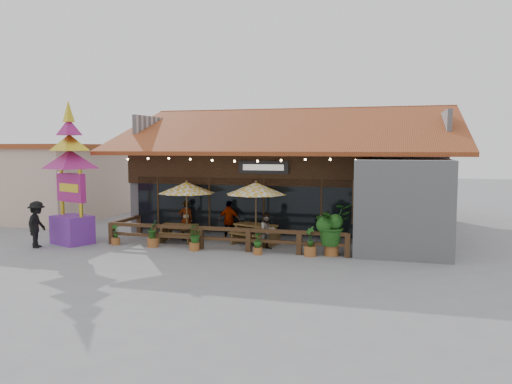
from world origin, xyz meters
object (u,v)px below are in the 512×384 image
(umbrella_left, at_px, (186,188))
(tropical_plant, at_px, (332,226))
(umbrella_right, at_px, (256,189))
(picnic_table_left, at_px, (179,230))
(pedestrian, at_px, (37,224))
(picnic_table_right, at_px, (256,231))
(thai_sign_tower, at_px, (70,163))

(umbrella_left, bearing_deg, tropical_plant, -11.69)
(umbrella_right, relative_size, picnic_table_left, 1.69)
(tropical_plant, xyz_separation_m, pedestrian, (-11.69, -1.65, -0.19))
(umbrella_right, relative_size, tropical_plant, 1.36)
(umbrella_left, relative_size, pedestrian, 1.57)
(tropical_plant, distance_m, pedestrian, 11.81)
(picnic_table_right, distance_m, thai_sign_tower, 8.23)
(umbrella_right, bearing_deg, thai_sign_tower, -167.40)
(thai_sign_tower, bearing_deg, umbrella_right, 12.60)
(umbrella_left, bearing_deg, umbrella_right, -3.77)
(picnic_table_right, xyz_separation_m, pedestrian, (-8.36, -3.00, 0.38))
(umbrella_left, distance_m, pedestrian, 6.20)
(picnic_table_right, bearing_deg, picnic_table_left, -174.41)
(picnic_table_right, height_order, thai_sign_tower, thai_sign_tower)
(picnic_table_right, relative_size, tropical_plant, 1.12)
(picnic_table_left, height_order, thai_sign_tower, thai_sign_tower)
(tropical_plant, bearing_deg, thai_sign_tower, -176.99)
(thai_sign_tower, bearing_deg, pedestrian, -128.77)
(umbrella_left, height_order, tropical_plant, umbrella_left)
(umbrella_left, xyz_separation_m, tropical_plant, (6.43, -1.33, -1.17))
(pedestrian, bearing_deg, picnic_table_right, -85.50)
(picnic_table_left, height_order, pedestrian, pedestrian)
(picnic_table_left, bearing_deg, picnic_table_right, 5.59)
(tropical_plant, bearing_deg, pedestrian, -171.95)
(umbrella_left, xyz_separation_m, umbrella_right, (3.17, -0.21, 0.05))
(umbrella_right, distance_m, picnic_table_left, 3.88)
(picnic_table_right, height_order, pedestrian, pedestrian)
(umbrella_right, bearing_deg, picnic_table_right, 107.78)
(umbrella_left, height_order, umbrella_right, umbrella_right)
(picnic_table_right, xyz_separation_m, thai_sign_tower, (-7.49, -1.92, 2.83))
(umbrella_left, bearing_deg, picnic_table_right, 0.33)
(picnic_table_right, xyz_separation_m, tropical_plant, (3.33, -1.35, 0.56))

